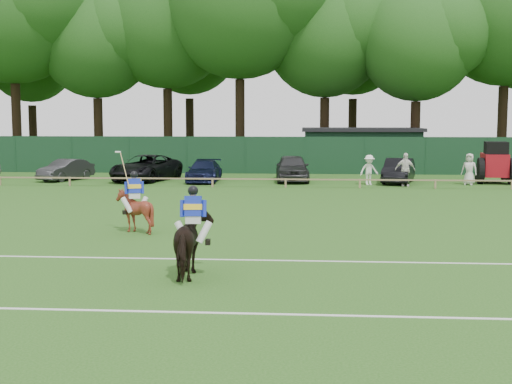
# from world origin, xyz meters

# --- Properties ---
(ground) EXTENTS (160.00, 160.00, 0.00)m
(ground) POSITION_xyz_m (0.00, 0.00, 0.00)
(ground) COLOR #1E4C14
(ground) RESTS_ON ground
(horse_dark) EXTENTS (1.05, 2.01, 1.64)m
(horse_dark) POSITION_xyz_m (-0.55, -3.00, 0.82)
(horse_dark) COLOR black
(horse_dark) RESTS_ON ground
(horse_chestnut) EXTENTS (1.51, 1.60, 1.44)m
(horse_chestnut) POSITION_xyz_m (-3.54, 3.14, 0.72)
(horse_chestnut) COLOR maroon
(horse_chestnut) RESTS_ON ground
(sedan_grey) EXTENTS (2.65, 4.09, 1.27)m
(sedan_grey) POSITION_xyz_m (-12.39, 21.27, 0.64)
(sedan_grey) COLOR #2E2E30
(sedan_grey) RESTS_ON ground
(suv_black) EXTENTS (3.88, 6.02, 1.54)m
(suv_black) POSITION_xyz_m (-7.49, 21.40, 0.77)
(suv_black) COLOR black
(suv_black) RESTS_ON ground
(sedan_navy) EXTENTS (1.81, 4.38, 1.27)m
(sedan_navy) POSITION_xyz_m (-3.91, 20.99, 0.63)
(sedan_navy) COLOR black
(sedan_navy) RESTS_ON ground
(hatch_grey) EXTENTS (2.17, 4.79, 1.60)m
(hatch_grey) POSITION_xyz_m (1.27, 21.67, 0.80)
(hatch_grey) COLOR #303033
(hatch_grey) RESTS_ON ground
(estate_black) EXTENTS (2.48, 4.55, 1.42)m
(estate_black) POSITION_xyz_m (7.45, 21.04, 0.71)
(estate_black) COLOR black
(estate_black) RESTS_ON ground
(spectator_left) EXTENTS (1.24, 0.95, 1.69)m
(spectator_left) POSITION_xyz_m (5.64, 19.80, 0.85)
(spectator_left) COLOR white
(spectator_left) RESTS_ON ground
(spectator_mid) EXTENTS (1.09, 0.46, 1.85)m
(spectator_mid) POSITION_xyz_m (7.55, 19.15, 0.92)
(spectator_mid) COLOR white
(spectator_mid) RESTS_ON ground
(spectator_right) EXTENTS (1.03, 0.90, 1.78)m
(spectator_right) POSITION_xyz_m (11.26, 20.19, 0.89)
(spectator_right) COLOR beige
(spectator_right) RESTS_ON ground
(rider_dark) EXTENTS (0.94, 0.40, 1.41)m
(rider_dark) POSITION_xyz_m (-0.55, -3.01, 1.56)
(rider_dark) COLOR silver
(rider_dark) RESTS_ON ground
(rider_chestnut) EXTENTS (0.98, 0.53, 2.05)m
(rider_chestnut) POSITION_xyz_m (-3.54, 3.13, 1.41)
(rider_chestnut) COLOR silver
(rider_chestnut) RESTS_ON ground
(pitch_lines) EXTENTS (60.00, 5.10, 0.01)m
(pitch_lines) POSITION_xyz_m (0.00, -3.50, 0.01)
(pitch_lines) COLOR silver
(pitch_lines) RESTS_ON ground
(pitch_rail) EXTENTS (62.10, 0.10, 0.50)m
(pitch_rail) POSITION_xyz_m (0.00, 18.00, 0.45)
(pitch_rail) COLOR #997F5B
(pitch_rail) RESTS_ON ground
(perimeter_fence) EXTENTS (92.08, 0.08, 2.50)m
(perimeter_fence) POSITION_xyz_m (0.00, 27.00, 1.25)
(perimeter_fence) COLOR #14351E
(perimeter_fence) RESTS_ON ground
(utility_shed) EXTENTS (8.40, 4.40, 3.04)m
(utility_shed) POSITION_xyz_m (6.00, 30.00, 1.54)
(utility_shed) COLOR #14331E
(utility_shed) RESTS_ON ground
(tree_row) EXTENTS (96.00, 12.00, 21.00)m
(tree_row) POSITION_xyz_m (2.00, 35.00, 0.00)
(tree_row) COLOR #26561C
(tree_row) RESTS_ON ground
(tractor) EXTENTS (2.20, 3.04, 2.40)m
(tractor) POSITION_xyz_m (12.97, 21.34, 1.14)
(tractor) COLOR maroon
(tractor) RESTS_ON ground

